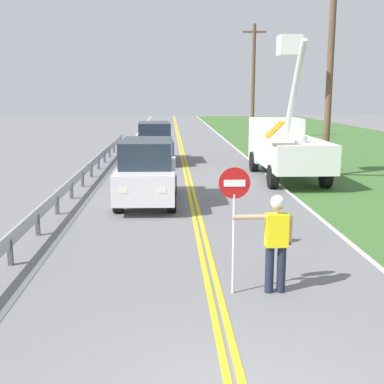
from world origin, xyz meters
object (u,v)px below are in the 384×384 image
stop_sign_paddle (234,202)px  utility_pole_mid (253,80)px  oncoming_suv_nearest (147,171)px  flagger_worker (276,237)px  utility_bucket_truck (285,144)px  oncoming_suv_second (154,142)px  utility_pole_near (330,69)px  traffic_cone_lead (281,229)px

stop_sign_paddle → utility_pole_mid: (5.50, 31.31, 2.89)m
oncoming_suv_nearest → utility_pole_mid: size_ratio=0.53×
flagger_worker → utility_bucket_truck: size_ratio=0.27×
oncoming_suv_nearest → oncoming_suv_second: size_ratio=0.99×
flagger_worker → utility_pole_mid: utility_pole_mid is taller
utility_bucket_truck → stop_sign_paddle: bearing=-106.9°
utility_bucket_truck → utility_pole_near: (1.87, 0.28, 3.17)m
flagger_worker → oncoming_suv_nearest: size_ratio=0.39×
flagger_worker → traffic_cone_lead: flagger_worker is taller
utility_pole_near → utility_pole_mid: 18.36m
oncoming_suv_nearest → utility_pole_near: size_ratio=0.53×
utility_pole_near → stop_sign_paddle: bearing=-113.8°
stop_sign_paddle → utility_pole_mid: bearing=80.0°
traffic_cone_lead → oncoming_suv_second: bearing=103.3°
oncoming_suv_second → traffic_cone_lead: bearing=-76.7°
utility_bucket_truck → oncoming_suv_nearest: bearing=-139.7°
flagger_worker → utility_pole_near: utility_pole_near is taller
utility_bucket_truck → oncoming_suv_nearest: (-5.71, -4.84, -0.37)m
stop_sign_paddle → utility_pole_near: utility_pole_near is taller
flagger_worker → oncoming_suv_nearest: oncoming_suv_nearest is taller
traffic_cone_lead → utility_bucket_truck: bearing=76.7°
flagger_worker → oncoming_suv_nearest: 8.26m
utility_pole_near → traffic_cone_lead: size_ratio=12.62×
utility_pole_near → utility_bucket_truck: bearing=-171.5°
stop_sign_paddle → oncoming_suv_nearest: stop_sign_paddle is taller
utility_pole_near → traffic_cone_lead: utility_pole_near is taller
oncoming_suv_second → oncoming_suv_nearest: bearing=-89.8°
flagger_worker → stop_sign_paddle: (-0.77, -0.01, 0.66)m
utility_bucket_truck → oncoming_suv_second: utility_bucket_truck is taller
utility_pole_near → traffic_cone_lead: bearing=-112.7°
stop_sign_paddle → utility_bucket_truck: (3.85, 12.68, -0.28)m
utility_bucket_truck → utility_pole_mid: 18.98m
utility_pole_mid → oncoming_suv_second: bearing=-118.8°
utility_bucket_truck → utility_pole_mid: bearing=84.9°
oncoming_suv_second → utility_pole_mid: bearing=61.2°
oncoming_suv_nearest → oncoming_suv_second: (-0.04, 9.98, 0.00)m
oncoming_suv_second → utility_pole_near: utility_pole_near is taller
utility_pole_mid → traffic_cone_lead: utility_pole_mid is taller
oncoming_suv_nearest → utility_pole_near: (7.59, 5.12, 3.54)m
flagger_worker → oncoming_suv_nearest: bearing=108.6°
flagger_worker → stop_sign_paddle: stop_sign_paddle is taller
utility_bucket_truck → oncoming_suv_nearest: size_ratio=1.47×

